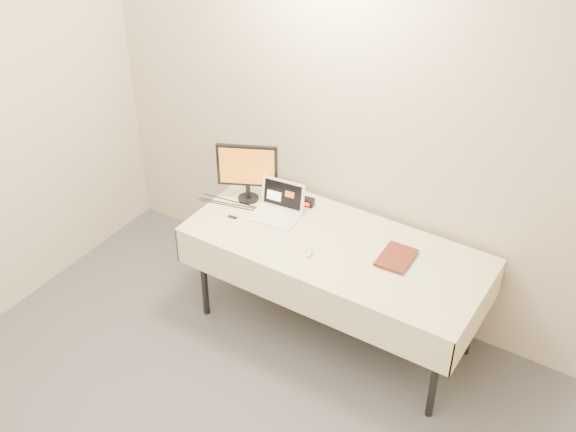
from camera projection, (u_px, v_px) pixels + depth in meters
The scene contains 9 objects.
back_wall at pixel (377, 125), 4.35m from camera, with size 4.00×0.10×2.70m, color beige.
table at pixel (336, 252), 4.42m from camera, with size 1.86×0.81×0.74m.
laptop at pixel (278, 207), 4.62m from camera, with size 0.32×0.28×0.21m.
monitor at pixel (247, 168), 4.65m from camera, with size 0.37×0.20×0.41m.
book at pixel (383, 237), 4.23m from camera, with size 0.19×0.02×0.26m, color maroon.
alarm_clock at pixel (305, 201), 4.72m from camera, with size 0.13×0.07×0.05m.
clicker at pixel (309, 252), 4.30m from camera, with size 0.04×0.09×0.02m, color silver.
paper_form at pixel (421, 267), 4.21m from camera, with size 0.11×0.28×0.00m, color #BDE1B3.
usb_dongle at pixel (232, 217), 4.61m from camera, with size 0.06×0.02×0.01m, color black.
Camera 1 is at (1.62, -1.06, 3.41)m, focal length 45.00 mm.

